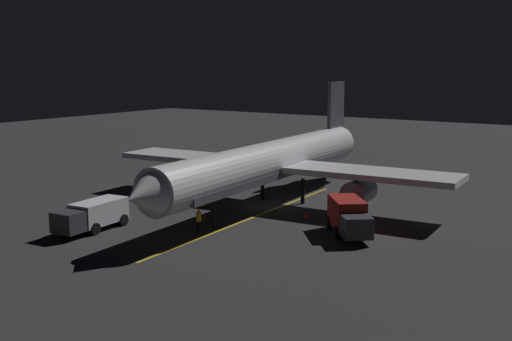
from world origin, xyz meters
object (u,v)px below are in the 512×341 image
(traffic_cone_near_left, at_px, (198,205))
(traffic_cone_under_wing, at_px, (306,216))
(airliner, at_px, (272,163))
(traffic_cone_far, at_px, (205,217))
(catering_truck, at_px, (349,218))
(traffic_cone_near_right, at_px, (202,204))
(ground_crew_worker, at_px, (199,221))
(baggage_truck, at_px, (93,215))

(traffic_cone_near_left, bearing_deg, traffic_cone_under_wing, -168.74)
(airliner, height_order, traffic_cone_far, airliner)
(catering_truck, distance_m, traffic_cone_near_right, 14.58)
(traffic_cone_near_left, bearing_deg, airliner, -136.12)
(traffic_cone_far, bearing_deg, ground_crew_worker, 120.92)
(ground_crew_worker, distance_m, traffic_cone_near_right, 8.30)
(airliner, relative_size, ground_crew_worker, 21.53)
(airliner, relative_size, baggage_truck, 5.91)
(ground_crew_worker, relative_size, traffic_cone_near_left, 3.16)
(airliner, xyz_separation_m, traffic_cone_near_left, (4.73, 4.55, -3.55))
(traffic_cone_near_left, bearing_deg, traffic_cone_far, 136.46)
(catering_truck, relative_size, traffic_cone_near_left, 10.27)
(baggage_truck, bearing_deg, traffic_cone_near_left, -101.08)
(airliner, relative_size, traffic_cone_under_wing, 68.11)
(traffic_cone_near_right, bearing_deg, traffic_cone_far, 130.98)
(traffic_cone_far, bearing_deg, baggage_truck, 54.51)
(ground_crew_worker, relative_size, traffic_cone_near_right, 3.16)
(baggage_truck, relative_size, traffic_cone_under_wing, 11.53)
(baggage_truck, bearing_deg, ground_crew_worker, -150.57)
(traffic_cone_far, bearing_deg, catering_truck, -168.72)
(baggage_truck, distance_m, traffic_cone_under_wing, 16.72)
(airliner, height_order, baggage_truck, airliner)
(ground_crew_worker, distance_m, traffic_cone_near_left, 7.93)
(baggage_truck, distance_m, traffic_cone_near_right, 10.83)
(traffic_cone_near_right, bearing_deg, traffic_cone_under_wing, -171.74)
(airliner, bearing_deg, catering_truck, 152.10)
(catering_truck, xyz_separation_m, ground_crew_worker, (9.56, 5.46, -0.42))
(baggage_truck, xyz_separation_m, traffic_cone_far, (-5.07, -7.11, -0.91))
(traffic_cone_near_left, bearing_deg, ground_crew_worker, 129.25)
(airliner, bearing_deg, traffic_cone_near_right, 40.81)
(catering_truck, relative_size, traffic_cone_far, 10.27)
(catering_truck, height_order, traffic_cone_near_right, catering_truck)
(catering_truck, distance_m, traffic_cone_near_left, 14.62)
(airliner, xyz_separation_m, catering_truck, (-9.84, 5.21, -2.49))
(ground_crew_worker, height_order, traffic_cone_near_right, ground_crew_worker)
(traffic_cone_far, bearing_deg, traffic_cone_under_wing, -143.38)
(ground_crew_worker, xyz_separation_m, traffic_cone_near_right, (4.93, -6.66, -0.64))
(airliner, distance_m, baggage_truck, 16.29)
(ground_crew_worker, height_order, traffic_cone_near_left, ground_crew_worker)
(baggage_truck, distance_m, traffic_cone_far, 8.78)
(baggage_truck, bearing_deg, catering_truck, -150.39)
(airliner, xyz_separation_m, traffic_cone_near_right, (4.65, 4.02, -3.55))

